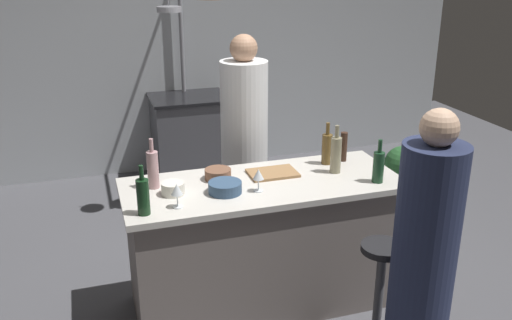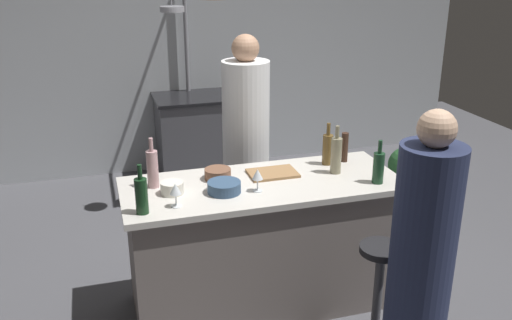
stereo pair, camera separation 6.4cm
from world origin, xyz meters
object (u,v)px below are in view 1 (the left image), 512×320
(wine_bottle_white, at_px, (336,154))
(bar_stool_right, at_px, (379,290))
(pepper_mill, at_px, (344,147))
(wine_glass_near_left_guest, at_px, (258,175))
(mixing_bowl_blue, at_px, (225,187))
(wine_bottle_red, at_px, (143,196))
(mixing_bowl_ceramic, at_px, (173,189))
(wine_bottle_green, at_px, (378,166))
(chef, at_px, (244,153))
(wine_glass_by_chef, at_px, (177,191))
(stove_range, at_px, (190,137))
(mixing_bowl_wooden, at_px, (218,174))
(potted_plant, at_px, (402,168))
(cutting_board, at_px, (273,173))
(wine_bottle_rose, at_px, (153,169))
(wine_bottle_amber, at_px, (327,148))
(guest_right, at_px, (423,265))

(wine_bottle_white, bearing_deg, bar_stool_right, -88.30)
(pepper_mill, relative_size, wine_glass_near_left_guest, 1.44)
(mixing_bowl_blue, bearing_deg, wine_bottle_red, -163.67)
(mixing_bowl_ceramic, bearing_deg, wine_bottle_green, -9.01)
(chef, height_order, mixing_bowl_ceramic, chef)
(pepper_mill, relative_size, wine_glass_by_chef, 1.44)
(stove_range, bearing_deg, mixing_bowl_wooden, -96.49)
(potted_plant, distance_m, wine_glass_near_left_guest, 2.51)
(bar_stool_right, distance_m, mixing_bowl_blue, 1.12)
(cutting_board, relative_size, wine_bottle_rose, 0.99)
(pepper_mill, relative_size, wine_bottle_rose, 0.65)
(wine_bottle_amber, xyz_separation_m, mixing_bowl_blue, (-0.80, -0.27, -0.08))
(wine_bottle_green, relative_size, wine_glass_by_chef, 1.96)
(wine_glass_by_chef, height_order, mixing_bowl_ceramic, wine_glass_by_chef)
(wine_bottle_rose, distance_m, mixing_bowl_blue, 0.47)
(potted_plant, relative_size, wine_bottle_red, 1.77)
(wine_glass_near_left_guest, bearing_deg, mixing_bowl_wooden, 125.56)
(wine_bottle_green, relative_size, wine_bottle_amber, 0.96)
(wine_bottle_amber, height_order, mixing_bowl_ceramic, wine_bottle_amber)
(wine_bottle_white, bearing_deg, stove_range, 102.00)
(pepper_mill, xyz_separation_m, wine_glass_by_chef, (-1.26, -0.41, 0.00))
(cutting_board, distance_m, mixing_bowl_wooden, 0.37)
(stove_range, height_order, chef, chef)
(cutting_board, xyz_separation_m, wine_bottle_amber, (0.42, 0.08, 0.10))
(cutting_board, bearing_deg, wine_glass_by_chef, -155.51)
(wine_glass_by_chef, height_order, mixing_bowl_wooden, wine_glass_by_chef)
(chef, bearing_deg, wine_bottle_amber, -57.92)
(pepper_mill, distance_m, wine_glass_near_left_guest, 0.81)
(mixing_bowl_blue, bearing_deg, pepper_mill, 17.10)
(wine_bottle_white, height_order, mixing_bowl_blue, wine_bottle_white)
(wine_bottle_rose, distance_m, mixing_bowl_ceramic, 0.19)
(stove_range, height_order, wine_glass_near_left_guest, wine_glass_near_left_guest)
(mixing_bowl_wooden, xyz_separation_m, mixing_bowl_ceramic, (-0.32, -0.15, 0.00))
(potted_plant, bearing_deg, wine_bottle_green, -127.97)
(wine_bottle_red, relative_size, wine_glass_near_left_guest, 2.01)
(potted_plant, height_order, cutting_board, cutting_board)
(wine_bottle_red, xyz_separation_m, mixing_bowl_blue, (0.51, 0.15, -0.08))
(mixing_bowl_wooden, relative_size, mixing_bowl_ceramic, 1.22)
(chef, xyz_separation_m, guest_right, (0.45, -1.80, -0.06))
(wine_bottle_white, distance_m, wine_glass_by_chef, 1.13)
(wine_glass_by_chef, bearing_deg, wine_bottle_green, -0.51)
(bar_stool_right, xyz_separation_m, pepper_mill, (0.13, 0.82, 0.63))
(stove_range, height_order, wine_glass_by_chef, wine_glass_by_chef)
(pepper_mill, bearing_deg, wine_glass_by_chef, -161.95)
(wine_bottle_amber, bearing_deg, wine_bottle_green, -66.60)
(chef, bearing_deg, guest_right, -76.04)
(wine_bottle_rose, bearing_deg, mixing_bowl_wooden, 1.77)
(guest_right, xyz_separation_m, wine_bottle_red, (-1.35, 0.73, 0.27))
(potted_plant, distance_m, wine_bottle_amber, 1.89)
(wine_glass_by_chef, bearing_deg, wine_glass_near_left_guest, 8.73)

